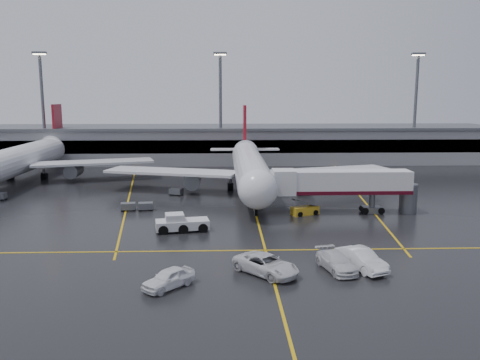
{
  "coord_description": "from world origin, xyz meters",
  "views": [
    {
      "loc": [
        -4.29,
        -71.18,
        16.02
      ],
      "look_at": [
        -2.0,
        -2.0,
        4.0
      ],
      "focal_mm": 36.79,
      "sensor_mm": 36.0,
      "label": 1
    }
  ],
  "objects": [
    {
      "name": "baggage_cart_c",
      "position": [
        -12.05,
        7.07,
        0.63
      ],
      "size": [
        2.33,
        1.91,
        1.12
      ],
      "color": "#595B60",
      "rests_on": "ground"
    },
    {
      "name": "ground",
      "position": [
        0.0,
        0.0,
        0.0
      ],
      "size": [
        220.0,
        220.0,
        0.0
      ],
      "primitive_type": "plane",
      "color": "black",
      "rests_on": "ground"
    },
    {
      "name": "baggage_cart_b",
      "position": [
        -17.74,
        -3.56,
        0.63
      ],
      "size": [
        2.16,
        1.56,
        1.12
      ],
      "color": "#595B60",
      "rests_on": "ground"
    },
    {
      "name": "apron_line_centre",
      "position": [
        0.0,
        0.0,
        0.01
      ],
      "size": [
        0.25,
        90.0,
        0.02
      ],
      "primitive_type": "cube",
      "color": "gold",
      "rests_on": "ground"
    },
    {
      "name": "service_van_d",
      "position": [
        -8.98,
        -31.79,
        0.83
      ],
      "size": [
        4.76,
        4.86,
        1.65
      ],
      "primitive_type": "imported",
      "rotation": [
        0.0,
        0.0,
        -0.76
      ],
      "color": "white",
      "rests_on": "ground"
    },
    {
      "name": "belt_loader",
      "position": [
        6.64,
        -6.67,
        0.58
      ],
      "size": [
        4.01,
        2.9,
        2.34
      ],
      "color": "gold",
      "rests_on": "ground"
    },
    {
      "name": "light_mast_right",
      "position": [
        40.0,
        42.0,
        14.47
      ],
      "size": [
        3.0,
        1.2,
        25.45
      ],
      "color": "#595B60",
      "rests_on": "ground"
    },
    {
      "name": "baggage_cart_a",
      "position": [
        -15.33,
        -3.44,
        0.63
      ],
      "size": [
        2.14,
        1.53,
        1.12
      ],
      "color": "#595B60",
      "rests_on": "ground"
    },
    {
      "name": "terminal",
      "position": [
        0.0,
        47.93,
        4.32
      ],
      "size": [
        122.0,
        19.0,
        8.6
      ],
      "color": "gray",
      "rests_on": "ground"
    },
    {
      "name": "service_van_a",
      "position": [
        -0.52,
        -28.88,
        0.9
      ],
      "size": [
        6.56,
        6.76,
        1.79
      ],
      "primitive_type": "imported",
      "rotation": [
        0.0,
        0.0,
        0.75
      ],
      "color": "silver",
      "rests_on": "ground"
    },
    {
      "name": "light_mast_left",
      "position": [
        -45.0,
        42.0,
        14.47
      ],
      "size": [
        3.0,
        1.2,
        25.45
      ],
      "color": "#595B60",
      "rests_on": "ground"
    },
    {
      "name": "second_airliner",
      "position": [
        -42.0,
        21.7,
        4.21
      ],
      "size": [
        48.8,
        45.6,
        14.1
      ],
      "color": "silver",
      "rests_on": "ground"
    },
    {
      "name": "apron_line_right",
      "position": [
        18.0,
        10.0,
        0.01
      ],
      "size": [
        7.57,
        69.64,
        0.02
      ],
      "primitive_type": "cube",
      "rotation": [
        0.0,
        0.0,
        -0.1
      ],
      "color": "gold",
      "rests_on": "ground"
    },
    {
      "name": "service_van_b",
      "position": [
        6.05,
        -28.12,
        0.81
      ],
      "size": [
        3.5,
        5.98,
        1.63
      ],
      "primitive_type": "imported",
      "rotation": [
        0.0,
        0.0,
        0.23
      ],
      "color": "silver",
      "rests_on": "ground"
    },
    {
      "name": "light_mast_mid",
      "position": [
        -5.0,
        42.0,
        14.47
      ],
      "size": [
        3.0,
        1.2,
        25.45
      ],
      "color": "#595B60",
      "rests_on": "ground"
    },
    {
      "name": "jet_bridge",
      "position": [
        11.87,
        -6.0,
        3.93
      ],
      "size": [
        19.9,
        3.4,
        6.05
      ],
      "color": "silver",
      "rests_on": "ground"
    },
    {
      "name": "apron_line_left",
      "position": [
        -20.0,
        10.0,
        0.01
      ],
      "size": [
        9.99,
        69.35,
        0.02
      ],
      "primitive_type": "cube",
      "rotation": [
        0.0,
        0.0,
        0.14
      ],
      "color": "gold",
      "rests_on": "ground"
    },
    {
      "name": "service_van_c",
      "position": [
        8.42,
        -27.89,
        0.96
      ],
      "size": [
        4.14,
        6.16,
        1.92
      ],
      "primitive_type": "imported",
      "rotation": [
        0.0,
        0.0,
        0.4
      ],
      "color": "silver",
      "rests_on": "ground"
    },
    {
      "name": "pushback_tractor",
      "position": [
        -9.47,
        -14.3,
        0.89
      ],
      "size": [
        6.58,
        3.64,
        2.23
      ],
      "color": "silver",
      "rests_on": "ground"
    },
    {
      "name": "main_airliner",
      "position": [
        0.0,
        9.7,
        4.21
      ],
      "size": [
        48.8,
        45.6,
        14.1
      ],
      "color": "silver",
      "rests_on": "ground"
    },
    {
      "name": "apron_line_stop",
      "position": [
        0.0,
        -22.0,
        0.01
      ],
      "size": [
        60.0,
        0.25,
        0.02
      ],
      "primitive_type": "cube",
      "color": "gold",
      "rests_on": "ground"
    }
  ]
}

